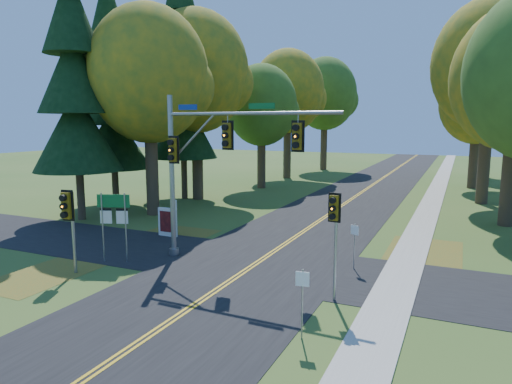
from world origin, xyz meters
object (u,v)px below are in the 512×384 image
at_px(east_signal_pole, 335,220).
at_px(info_kiosk, 168,222).
at_px(traffic_mast, 208,156).
at_px(route_sign_cluster, 114,213).

distance_m(east_signal_pole, info_kiosk, 12.43).
bearing_deg(info_kiosk, traffic_mast, -33.82).
xyz_separation_m(route_sign_cluster, info_kiosk, (-0.61, 4.95, -1.46)).
bearing_deg(info_kiosk, east_signal_pole, -26.38).
xyz_separation_m(east_signal_pole, info_kiosk, (-10.95, 5.47, -2.19)).
distance_m(traffic_mast, east_signal_pole, 7.16).
height_order(route_sign_cluster, info_kiosk, route_sign_cluster).
relative_size(traffic_mast, east_signal_pole, 2.12).
distance_m(route_sign_cluster, info_kiosk, 5.20).
distance_m(traffic_mast, route_sign_cluster, 5.06).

